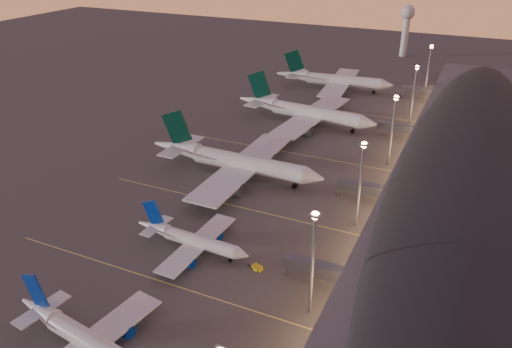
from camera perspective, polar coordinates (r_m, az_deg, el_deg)
The scene contains 11 objects.
ground at distance 128.58m, azimuth -9.45°, elevation -10.76°, with size 700.00×700.00×0.00m, color #413F3C.
airliner_narrow_south at distance 110.13m, azimuth -19.22°, elevation -17.20°, with size 38.21×34.43×13.65m.
airliner_narrow_north at distance 133.35m, azimuth -7.40°, elevation -7.44°, with size 34.05×30.36×12.19m.
airliner_wide_near at distance 170.11m, azimuth -2.52°, elevation 1.46°, with size 64.43×58.45×20.68m.
airliner_wide_mid at distance 218.22m, azimuth 5.55°, elevation 7.09°, with size 64.77×59.30×20.72m.
airliner_wide_far at distance 268.95m, azimuth 8.83°, elevation 10.56°, with size 61.88×56.56×19.79m.
terminal_building at distance 169.64m, azimuth 22.84°, elevation 0.50°, with size 56.35×255.00×17.46m.
light_masts at distance 161.35m, azimuth 14.12°, elevation 3.97°, with size 2.20×217.20×25.90m.
radar_tower at distance 351.08m, azimuth 16.84°, elevation 16.27°, with size 9.00×9.00×32.50m.
lane_markings at distance 157.37m, azimuth -1.43°, elevation -2.88°, with size 90.00×180.36×0.00m.
baggage_tug_c at distance 127.00m, azimuth -0.02°, elevation -10.57°, with size 4.20×2.79×1.17m.
Camera 1 is at (61.30, -82.95, 76.78)m, focal length 35.00 mm.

